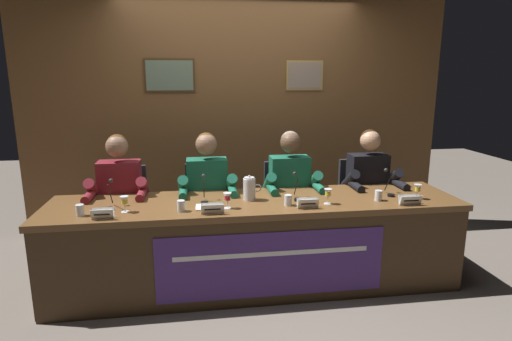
# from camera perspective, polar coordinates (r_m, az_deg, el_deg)

# --- Properties ---
(ground_plane) EXTENTS (12.00, 12.00, 0.00)m
(ground_plane) POSITION_cam_1_polar(r_m,az_deg,el_deg) (3.73, 0.00, -15.01)
(ground_plane) COLOR #70665B
(wall_back_panelled) EXTENTS (4.56, 0.14, 2.60)m
(wall_back_panelled) POSITION_cam_1_polar(r_m,az_deg,el_deg) (4.65, -2.41, 7.36)
(wall_back_panelled) COLOR brown
(wall_back_panelled) RESTS_ON ground_plane
(conference_table) EXTENTS (3.36, 0.77, 0.74)m
(conference_table) POSITION_cam_1_polar(r_m,az_deg,el_deg) (3.42, 0.30, -8.33)
(conference_table) COLOR brown
(conference_table) RESTS_ON ground_plane
(chair_far_left) EXTENTS (0.44, 0.45, 0.92)m
(chair_far_left) POSITION_cam_1_polar(r_m,az_deg,el_deg) (4.10, -17.35, -6.14)
(chair_far_left) COLOR black
(chair_far_left) RESTS_ON ground_plane
(panelist_far_left) EXTENTS (0.51, 0.48, 1.25)m
(panelist_far_left) POSITION_cam_1_polar(r_m,az_deg,el_deg) (3.83, -18.08, -3.17)
(panelist_far_left) COLOR black
(panelist_far_left) RESTS_ON ground_plane
(nameplate_far_left) EXTENTS (0.15, 0.06, 0.08)m
(nameplate_far_left) POSITION_cam_1_polar(r_m,az_deg,el_deg) (3.19, -20.11, -5.53)
(nameplate_far_left) COLOR white
(nameplate_far_left) RESTS_ON conference_table
(juice_glass_far_left) EXTENTS (0.06, 0.06, 0.12)m
(juice_glass_far_left) POSITION_cam_1_polar(r_m,az_deg,el_deg) (3.28, -17.42, -3.98)
(juice_glass_far_left) COLOR white
(juice_glass_far_left) RESTS_ON conference_table
(water_cup_far_left) EXTENTS (0.06, 0.06, 0.08)m
(water_cup_far_left) POSITION_cam_1_polar(r_m,az_deg,el_deg) (3.32, -22.76, -5.08)
(water_cup_far_left) COLOR silver
(water_cup_far_left) RESTS_ON conference_table
(microphone_far_left) EXTENTS (0.06, 0.17, 0.22)m
(microphone_far_left) POSITION_cam_1_polar(r_m,az_deg,el_deg) (3.41, -19.18, -3.69)
(microphone_far_left) COLOR black
(microphone_far_left) RESTS_ON conference_table
(chair_center_left) EXTENTS (0.44, 0.45, 0.92)m
(chair_center_left) POSITION_cam_1_polar(r_m,az_deg,el_deg) (4.05, -6.56, -5.87)
(chair_center_left) COLOR black
(chair_center_left) RESTS_ON ground_plane
(panelist_center_left) EXTENTS (0.51, 0.48, 1.25)m
(panelist_center_left) POSITION_cam_1_polar(r_m,az_deg,el_deg) (3.77, -6.57, -2.85)
(panelist_center_left) COLOR black
(panelist_center_left) RESTS_ON ground_plane
(nameplate_center_left) EXTENTS (0.17, 0.06, 0.08)m
(nameplate_center_left) POSITION_cam_1_polar(r_m,az_deg,el_deg) (3.12, -5.92, -5.17)
(nameplate_center_left) COLOR white
(nameplate_center_left) RESTS_ON conference_table
(juice_glass_center_left) EXTENTS (0.06, 0.06, 0.12)m
(juice_glass_center_left) POSITION_cam_1_polar(r_m,az_deg,el_deg) (3.23, -3.89, -3.69)
(juice_glass_center_left) COLOR white
(juice_glass_center_left) RESTS_ON conference_table
(water_cup_center_left) EXTENTS (0.06, 0.06, 0.08)m
(water_cup_center_left) POSITION_cam_1_polar(r_m,az_deg,el_deg) (3.21, -10.13, -4.83)
(water_cup_center_left) COLOR silver
(water_cup_center_left) RESTS_ON conference_table
(microphone_center_left) EXTENTS (0.06, 0.17, 0.22)m
(microphone_center_left) POSITION_cam_1_polar(r_m,az_deg,el_deg) (3.39, -7.04, -3.13)
(microphone_center_left) COLOR black
(microphone_center_left) RESTS_ON conference_table
(chair_center_right) EXTENTS (0.44, 0.45, 0.92)m
(chair_center_right) POSITION_cam_1_polar(r_m,az_deg,el_deg) (4.14, 4.12, -5.41)
(chair_center_right) COLOR black
(chair_center_right) RESTS_ON ground_plane
(panelist_center_right) EXTENTS (0.51, 0.48, 1.25)m
(panelist_center_right) POSITION_cam_1_polar(r_m,az_deg,el_deg) (3.87, 4.82, -2.41)
(panelist_center_right) COLOR black
(panelist_center_right) RESTS_ON ground_plane
(nameplate_center_right) EXTENTS (0.16, 0.06, 0.08)m
(nameplate_center_right) POSITION_cam_1_polar(r_m,az_deg,el_deg) (3.26, 7.04, -4.42)
(nameplate_center_right) COLOR white
(nameplate_center_right) RESTS_ON conference_table
(juice_glass_center_right) EXTENTS (0.06, 0.06, 0.12)m
(juice_glass_center_right) POSITION_cam_1_polar(r_m,az_deg,el_deg) (3.38, 9.73, -3.09)
(juice_glass_center_right) COLOR white
(juice_glass_center_right) RESTS_ON conference_table
(water_cup_center_right) EXTENTS (0.06, 0.06, 0.08)m
(water_cup_center_right) POSITION_cam_1_polar(r_m,az_deg,el_deg) (3.31, 4.37, -4.11)
(water_cup_center_right) COLOR silver
(water_cup_center_right) RESTS_ON conference_table
(microphone_center_right) EXTENTS (0.06, 0.17, 0.22)m
(microphone_center_right) POSITION_cam_1_polar(r_m,az_deg,el_deg) (3.47, 5.55, -2.75)
(microphone_center_right) COLOR black
(microphone_center_right) RESTS_ON conference_table
(chair_far_right) EXTENTS (0.44, 0.45, 0.92)m
(chair_far_right) POSITION_cam_1_polar(r_m,az_deg,el_deg) (4.36, 14.01, -4.81)
(chair_far_right) COLOR black
(chair_far_right) RESTS_ON ground_plane
(panelist_far_right) EXTENTS (0.51, 0.48, 1.25)m
(panelist_far_right) POSITION_cam_1_polar(r_m,az_deg,el_deg) (4.11, 15.26, -1.93)
(panelist_far_right) COLOR black
(panelist_far_right) RESTS_ON ground_plane
(nameplate_far_right) EXTENTS (0.18, 0.06, 0.08)m
(nameplate_far_right) POSITION_cam_1_polar(r_m,az_deg,el_deg) (3.53, 20.18, -3.77)
(nameplate_far_right) COLOR white
(nameplate_far_right) RESTS_ON conference_table
(juice_glass_far_right) EXTENTS (0.06, 0.06, 0.12)m
(juice_glass_far_right) POSITION_cam_1_polar(r_m,az_deg,el_deg) (3.71, 21.08, -2.34)
(juice_glass_far_right) COLOR white
(juice_glass_far_right) RESTS_ON conference_table
(water_cup_far_right) EXTENTS (0.06, 0.06, 0.08)m
(water_cup_far_right) POSITION_cam_1_polar(r_m,az_deg,el_deg) (3.57, 16.27, -3.35)
(water_cup_far_right) COLOR silver
(water_cup_far_right) RESTS_ON conference_table
(microphone_far_right) EXTENTS (0.06, 0.17, 0.22)m
(microphone_far_right) POSITION_cam_1_polar(r_m,az_deg,el_deg) (3.75, 17.63, -2.10)
(microphone_far_right) COLOR black
(microphone_far_right) RESTS_ON conference_table
(water_pitcher_central) EXTENTS (0.15, 0.10, 0.21)m
(water_pitcher_central) POSITION_cam_1_polar(r_m,az_deg,el_deg) (3.43, -0.89, -2.49)
(water_pitcher_central) COLOR silver
(water_pitcher_central) RESTS_ON conference_table
(document_stack_center_left) EXTENTS (0.21, 0.16, 0.01)m
(document_stack_center_left) POSITION_cam_1_polar(r_m,az_deg,el_deg) (3.27, -6.33, -4.95)
(document_stack_center_left) COLOR white
(document_stack_center_left) RESTS_ON conference_table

